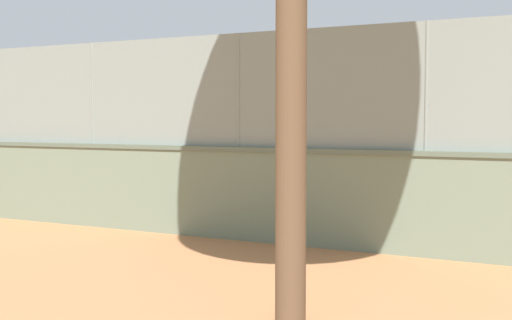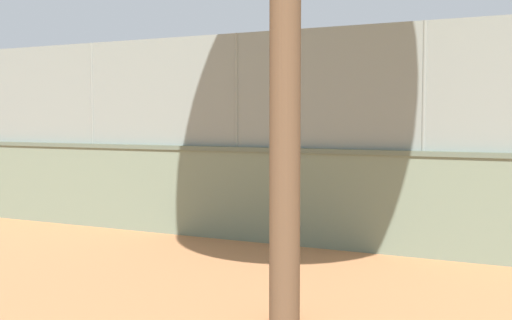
% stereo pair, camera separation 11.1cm
% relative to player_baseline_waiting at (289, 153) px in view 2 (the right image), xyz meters
% --- Properties ---
extents(ground_plane, '(260.00, 260.00, 0.00)m').
position_rel_player_baseline_waiting_xyz_m(ground_plane, '(-3.43, 0.63, -0.96)').
color(ground_plane, '#B27247').
extents(perimeter_wall, '(33.55, 1.24, 1.66)m').
position_rel_player_baseline_waiting_xyz_m(perimeter_wall, '(-3.30, 10.42, -0.12)').
color(perimeter_wall, slate).
rests_on(perimeter_wall, ground_plane).
extents(fence_panel_on_wall, '(32.94, 0.96, 2.00)m').
position_rel_player_baseline_waiting_xyz_m(fence_panel_on_wall, '(-3.30, 10.42, 1.70)').
color(fence_panel_on_wall, gray).
rests_on(fence_panel_on_wall, perimeter_wall).
extents(player_baseline_waiting, '(0.93, 0.97, 1.63)m').
position_rel_player_baseline_waiting_xyz_m(player_baseline_waiting, '(0.00, 0.00, 0.00)').
color(player_baseline_waiting, '#591919').
rests_on(player_baseline_waiting, ground_plane).
extents(player_crossing_court, '(0.76, 0.95, 1.68)m').
position_rel_player_baseline_waiting_xyz_m(player_crossing_court, '(-2.30, 3.04, 0.03)').
color(player_crossing_court, black).
rests_on(player_crossing_court, ground_plane).
extents(player_near_wall_returning, '(0.74, 0.72, 1.50)m').
position_rel_player_baseline_waiting_xyz_m(player_near_wall_returning, '(-0.80, 7.25, -0.09)').
color(player_near_wall_returning, black).
rests_on(player_near_wall_returning, ground_plane).
extents(sports_ball, '(0.23, 0.23, 0.23)m').
position_rel_player_baseline_waiting_xyz_m(sports_ball, '(0.21, 2.29, -0.85)').
color(sports_ball, white).
rests_on(sports_ball, ground_plane).
extents(courtside_bench, '(1.61, 0.42, 0.87)m').
position_rel_player_baseline_waiting_xyz_m(courtside_bench, '(2.85, 9.11, -0.50)').
color(courtside_bench, gray).
rests_on(courtside_bench, ground_plane).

